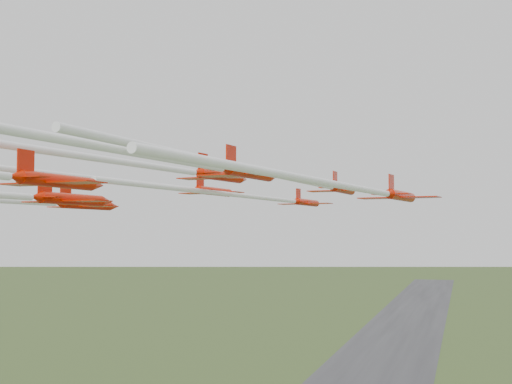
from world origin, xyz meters
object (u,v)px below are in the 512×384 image
(jet_lead, at_px, (267,198))
(jet_row2_right, at_px, (300,180))
(jet_row4_right, at_px, (149,155))
(jet_row3_mid, at_px, (146,165))
(jet_row2_left, at_px, (137,183))
(jet_row3_right, at_px, (363,189))

(jet_lead, bearing_deg, jet_row2_right, -55.71)
(jet_row2_right, relative_size, jet_row4_right, 1.05)
(jet_row3_mid, bearing_deg, jet_row2_right, 50.32)
(jet_lead, bearing_deg, jet_row3_mid, -88.02)
(jet_row2_right, distance_m, jet_row4_right, 30.11)
(jet_row3_mid, distance_m, jet_row4_right, 21.26)
(jet_row2_left, relative_size, jet_row3_mid, 1.14)
(jet_lead, xyz_separation_m, jet_row2_right, (9.05, -19.65, 0.84))
(jet_row3_right, bearing_deg, jet_row2_right, 139.27)
(jet_row2_left, relative_size, jet_row3_right, 1.29)
(jet_row2_left, relative_size, jet_row4_right, 1.11)
(jet_row3_mid, bearing_deg, jet_row2_left, 130.71)
(jet_row2_left, bearing_deg, jet_lead, 69.64)
(jet_row3_right, distance_m, jet_row4_right, 23.20)
(jet_row2_left, bearing_deg, jet_row2_right, 6.47)
(jet_row2_left, xyz_separation_m, jet_row3_mid, (6.79, -11.96, 0.77))
(jet_row2_left, distance_m, jet_row3_right, 30.19)
(jet_lead, height_order, jet_row4_right, jet_row4_right)
(jet_lead, xyz_separation_m, jet_row3_mid, (-4.03, -30.32, 1.80))
(jet_lead, xyz_separation_m, jet_row2_left, (-10.83, -18.37, 1.03))
(jet_lead, bearing_deg, jet_row2_left, -110.97)
(jet_lead, bearing_deg, jet_row4_right, -74.59)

